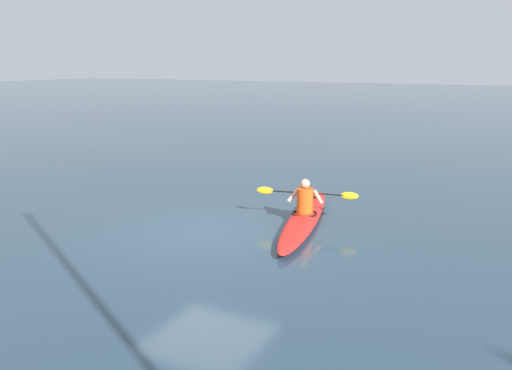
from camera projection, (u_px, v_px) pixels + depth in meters
The scene contains 3 objects.
ground_plane at pixel (207, 233), 11.24m from camera, with size 160.00×160.00×0.00m, color #233847.
kayak at pixel (304, 218), 11.90m from camera, with size 1.64×4.96×0.24m.
kayaker at pixel (305, 198), 11.82m from camera, with size 2.30×0.64×0.78m.
Camera 1 is at (-5.77, 9.08, 3.58)m, focal length 36.82 mm.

